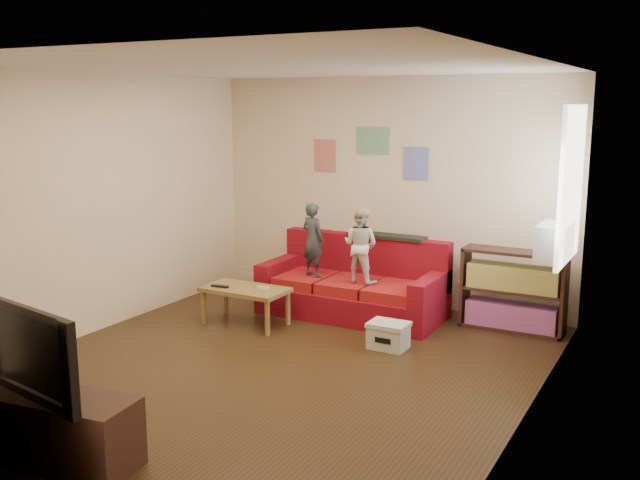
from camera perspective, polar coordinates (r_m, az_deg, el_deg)
The scene contains 17 objects.
room_shell at distance 6.36m, azimuth -3.45°, elevation 1.45°, with size 4.52×5.02×2.72m.
sofa at distance 8.19m, azimuth 2.80°, elevation -3.87°, with size 2.06×0.95×0.91m.
child_a at distance 8.12m, azimuth -0.57°, elevation 0.02°, with size 0.31×0.20×0.85m, color #2D333B.
child_b at distance 7.85m, azimuth 3.26°, elevation -0.40°, with size 0.41×0.32×0.84m, color silver.
coffee_table at distance 7.83m, azimuth -6.00°, elevation -4.22°, with size 0.92×0.51×0.42m.
remote at distance 7.86m, azimuth -8.01°, elevation -3.69°, with size 0.20×0.05×0.02m, color black.
game_controller at distance 7.74m, azimuth -4.57°, elevation -3.81°, with size 0.13×0.04×0.03m, color silver.
bookshelf at distance 7.87m, azimuth 15.18°, elevation -4.25°, with size 1.08×0.32×0.87m.
window at distance 7.10m, azimuth 19.45°, elevation 4.20°, with size 0.04×1.08×1.48m, color white.
ac_unit at distance 7.20m, azimuth 18.22°, elevation -0.16°, with size 0.28×0.55×0.35m, color #B7B2A3.
artwork_left at distance 8.88m, azimuth 0.38°, elevation 6.77°, with size 0.30×0.01×0.40m, color #D87266.
artwork_center at distance 8.58m, azimuth 4.25°, elevation 7.93°, with size 0.42×0.01×0.32m, color #72B27F.
artwork_right at distance 8.38m, azimuth 7.67°, elevation 6.08°, with size 0.30×0.01×0.38m, color #727FCC.
file_box at distance 7.14m, azimuth 5.49°, elevation -7.58°, with size 0.38×0.29×0.27m.
tv_stand at distance 5.31m, azimuth -20.86°, elevation -13.79°, with size 1.28×0.43×0.48m, color #3B221D.
television at distance 5.11m, azimuth -21.28°, elevation -8.10°, with size 1.10×0.15×0.63m, color black.
tissue at distance 7.52m, azimuth 6.00°, elevation -7.30°, with size 0.10×0.10×0.10m, color white.
Camera 1 is at (3.33, -5.32, 2.40)m, focal length 40.00 mm.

